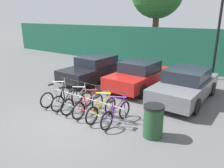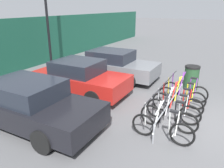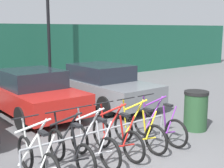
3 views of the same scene
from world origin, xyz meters
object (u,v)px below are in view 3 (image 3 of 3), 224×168
Objects in this scene: car_red at (33,93)px; car_grey at (102,85)px; bicycle_yellow at (139,131)px; trash_bin at (196,110)px; bicycle_white at (37,159)px; bicycle_silver at (94,144)px; bike_rack at (103,133)px; bicycle_red at (117,137)px; bicycle_black at (70,150)px; bicycle_purple at (159,126)px.

car_grey is (2.47, -0.19, 0.00)m from car_red.
trash_bin is (2.03, -0.00, 0.14)m from bicycle_yellow.
bicycle_white is 0.43× the size of car_red.
car_grey is at bearing 67.79° from bicycle_yellow.
bike_rack is at bearing 23.50° from bicycle_silver.
bike_rack is at bearing 173.61° from bicycle_yellow.
bicycle_red is 0.39× the size of car_grey.
trash_bin is (2.74, -3.91, -0.17)m from car_red.
bicycle_black is 0.54m from bicycle_silver.
bicycle_black is 5.13m from car_grey.
bicycle_red is 1.00× the size of bicycle_yellow.
bicycle_silver is (-0.33, -0.15, -0.11)m from bike_rack.
car_grey reaches higher than bicycle_purple.
bicycle_red is at bearing -0.68° from bicycle_silver.
bicycle_silver is 4.77m from car_grey.
car_grey is 4.26× the size of trash_bin.
car_red is at bearing 92.14° from bicycle_red.
bicycle_purple reaches higher than trash_bin.
trash_bin is (1.39, -0.00, 0.14)m from bicycle_purple.
car_grey is (4.17, 3.72, 0.31)m from bicycle_white.
bike_rack is 2.92m from trash_bin.
trash_bin is (2.91, -0.15, 0.03)m from bike_rack.
car_red is at bearing 175.59° from car_grey.
bicycle_silver is 1.00× the size of bicycle_red.
car_red is (0.51, 3.91, 0.31)m from bicycle_silver.
bicycle_silver is at bearing -178.95° from bicycle_red.
bicycle_purple is at bearing -0.68° from bicycle_silver.
bicycle_red is (0.58, 0.00, 0.00)m from bicycle_silver.
car_red reaches higher than trash_bin.
trash_bin is at bearing 3.09° from bicycle_yellow.
bicycle_purple is (1.27, 0.00, 0.00)m from bicycle_red.
bicycle_white is 0.39× the size of car_grey.
bicycle_red is at bearing -88.92° from car_red.
bicycle_yellow is at bearing -9.52° from bike_rack.
car_red reaches higher than bicycle_red.
car_grey is (1.12, 3.72, 0.31)m from bicycle_purple.
bicycle_silver is at bearing -177.31° from bicycle_purple.
car_red reaches higher than bike_rack.
bicycle_white is at bearing 179.32° from bicycle_silver.
bicycle_silver is 0.39× the size of car_grey.
car_red and car_grey have the same top height.
bicycle_yellow reaches higher than bike_rack.
bicycle_white is 1.00× the size of bicycle_black.
car_red reaches higher than bicycle_black.
car_grey reaches higher than trash_bin.
bicycle_black is 1.00× the size of bicycle_purple.
bicycle_silver is 3.95m from car_red.
car_red is at bearing 65.59° from bicycle_white.
bicycle_red is at bearing 179.97° from trash_bin.
bicycle_yellow is at bearing -0.83° from bicycle_white.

